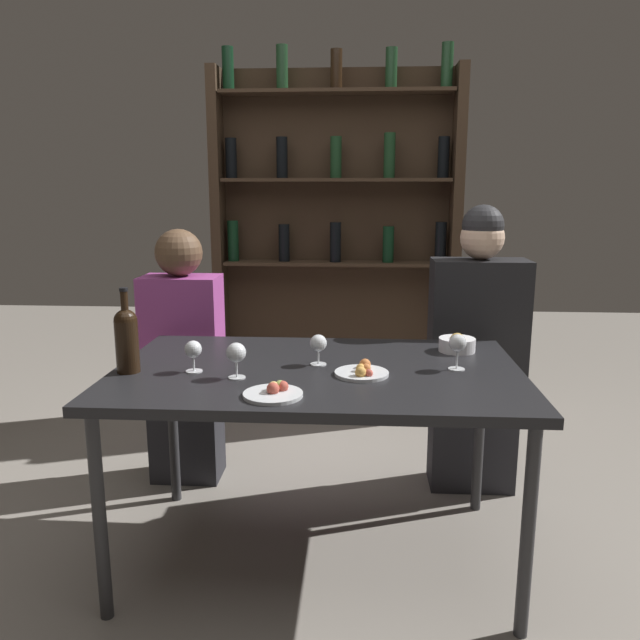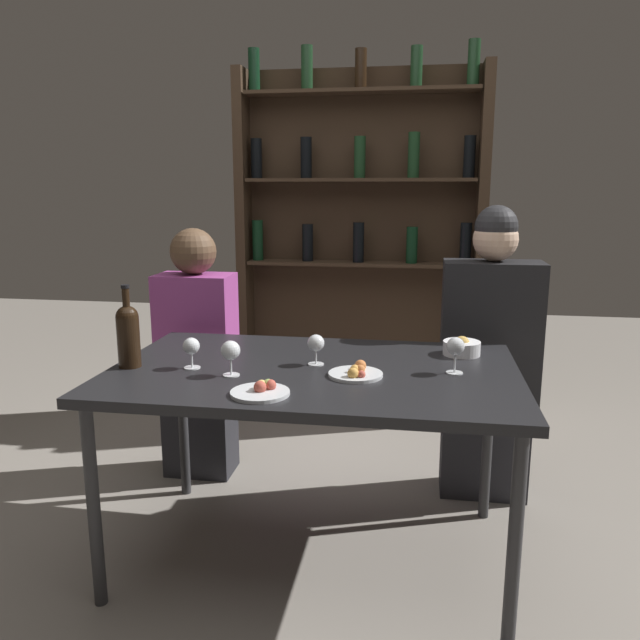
{
  "view_description": "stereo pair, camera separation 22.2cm",
  "coord_description": "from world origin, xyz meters",
  "px_view_note": "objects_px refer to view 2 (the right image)",
  "views": [
    {
      "loc": [
        0.15,
        -2.19,
        1.41
      ],
      "look_at": [
        0.0,
        0.14,
        0.91
      ],
      "focal_mm": 35.0,
      "sensor_mm": 36.0,
      "label": 1
    },
    {
      "loc": [
        0.37,
        -2.16,
        1.41
      ],
      "look_at": [
        0.0,
        0.14,
        0.91
      ],
      "focal_mm": 35.0,
      "sensor_mm": 36.0,
      "label": 2
    }
  ],
  "objects_px": {
    "wine_glass_3": "(316,344)",
    "food_plate_1": "(356,373)",
    "wine_glass_0": "(191,347)",
    "food_plate_0": "(262,390)",
    "seated_person_left": "(198,359)",
    "wine_glass_1": "(456,348)",
    "seated_person_right": "(489,361)",
    "snack_bowl": "(462,347)",
    "wine_bottle": "(128,333)",
    "wine_glass_2": "(231,352)"
  },
  "relations": [
    {
      "from": "wine_glass_3",
      "to": "food_plate_1",
      "type": "relative_size",
      "value": 0.6
    },
    {
      "from": "wine_glass_0",
      "to": "wine_glass_3",
      "type": "xyz_separation_m",
      "value": [
        0.44,
        0.12,
        0.0
      ]
    },
    {
      "from": "food_plate_0",
      "to": "seated_person_left",
      "type": "relative_size",
      "value": 0.16
    },
    {
      "from": "wine_glass_1",
      "to": "wine_glass_3",
      "type": "bearing_deg",
      "value": 176.54
    },
    {
      "from": "seated_person_left",
      "to": "seated_person_right",
      "type": "distance_m",
      "value": 1.38
    },
    {
      "from": "food_plate_1",
      "to": "snack_bowl",
      "type": "height_order",
      "value": "snack_bowl"
    },
    {
      "from": "food_plate_1",
      "to": "seated_person_left",
      "type": "relative_size",
      "value": 0.16
    },
    {
      "from": "wine_glass_0",
      "to": "snack_bowl",
      "type": "height_order",
      "value": "wine_glass_0"
    },
    {
      "from": "wine_glass_3",
      "to": "food_plate_0",
      "type": "xyz_separation_m",
      "value": [
        -0.12,
        -0.36,
        -0.07
      ]
    },
    {
      "from": "wine_bottle",
      "to": "wine_glass_0",
      "type": "distance_m",
      "value": 0.24
    },
    {
      "from": "seated_person_left",
      "to": "wine_glass_2",
      "type": "bearing_deg",
      "value": -62.0
    },
    {
      "from": "food_plate_1",
      "to": "snack_bowl",
      "type": "bearing_deg",
      "value": 42.51
    },
    {
      "from": "wine_glass_1",
      "to": "seated_person_right",
      "type": "relative_size",
      "value": 0.1
    },
    {
      "from": "wine_glass_3",
      "to": "seated_person_left",
      "type": "relative_size",
      "value": 0.09
    },
    {
      "from": "wine_glass_1",
      "to": "seated_person_right",
      "type": "height_order",
      "value": "seated_person_right"
    },
    {
      "from": "wine_glass_0",
      "to": "seated_person_right",
      "type": "distance_m",
      "value": 1.35
    },
    {
      "from": "wine_bottle",
      "to": "food_plate_1",
      "type": "bearing_deg",
      "value": 1.07
    },
    {
      "from": "wine_glass_0",
      "to": "food_plate_1",
      "type": "height_order",
      "value": "wine_glass_0"
    },
    {
      "from": "wine_glass_2",
      "to": "seated_person_left",
      "type": "height_order",
      "value": "seated_person_left"
    },
    {
      "from": "wine_bottle",
      "to": "snack_bowl",
      "type": "bearing_deg",
      "value": 16.7
    },
    {
      "from": "wine_bottle",
      "to": "wine_glass_2",
      "type": "relative_size",
      "value": 2.42
    },
    {
      "from": "wine_glass_1",
      "to": "seated_person_right",
      "type": "distance_m",
      "value": 0.69
    },
    {
      "from": "wine_glass_3",
      "to": "seated_person_left",
      "type": "height_order",
      "value": "seated_person_left"
    },
    {
      "from": "wine_glass_0",
      "to": "wine_glass_1",
      "type": "distance_m",
      "value": 0.95
    },
    {
      "from": "food_plate_0",
      "to": "seated_person_left",
      "type": "height_order",
      "value": "seated_person_left"
    },
    {
      "from": "wine_glass_2",
      "to": "wine_glass_1",
      "type": "bearing_deg",
      "value": 11.1
    },
    {
      "from": "wine_bottle",
      "to": "seated_person_right",
      "type": "xyz_separation_m",
      "value": [
        1.36,
        0.73,
        -0.25
      ]
    },
    {
      "from": "food_plate_0",
      "to": "food_plate_1",
      "type": "bearing_deg",
      "value": 40.69
    },
    {
      "from": "food_plate_0",
      "to": "wine_glass_2",
      "type": "bearing_deg",
      "value": 131.29
    },
    {
      "from": "wine_glass_3",
      "to": "food_plate_0",
      "type": "bearing_deg",
      "value": -107.92
    },
    {
      "from": "wine_glass_2",
      "to": "snack_bowl",
      "type": "xyz_separation_m",
      "value": [
        0.82,
        0.41,
        -0.06
      ]
    },
    {
      "from": "seated_person_right",
      "to": "wine_glass_1",
      "type": "bearing_deg",
      "value": -106.63
    },
    {
      "from": "wine_glass_1",
      "to": "wine_glass_3",
      "type": "xyz_separation_m",
      "value": [
        -0.5,
        0.03,
        -0.02
      ]
    },
    {
      "from": "food_plate_0",
      "to": "seated_person_left",
      "type": "bearing_deg",
      "value": 120.78
    },
    {
      "from": "seated_person_right",
      "to": "wine_glass_3",
      "type": "bearing_deg",
      "value": -139.2
    },
    {
      "from": "wine_glass_0",
      "to": "wine_glass_1",
      "type": "xyz_separation_m",
      "value": [
        0.94,
        0.09,
        0.02
      ]
    },
    {
      "from": "wine_glass_2",
      "to": "food_plate_0",
      "type": "bearing_deg",
      "value": -48.71
    },
    {
      "from": "food_plate_0",
      "to": "seated_person_right",
      "type": "height_order",
      "value": "seated_person_right"
    },
    {
      "from": "wine_glass_2",
      "to": "wine_glass_3",
      "type": "bearing_deg",
      "value": 33.96
    },
    {
      "from": "wine_glass_2",
      "to": "seated_person_right",
      "type": "bearing_deg",
      "value": 39.0
    },
    {
      "from": "wine_glass_0",
      "to": "food_plate_0",
      "type": "distance_m",
      "value": 0.41
    },
    {
      "from": "wine_glass_1",
      "to": "wine_glass_3",
      "type": "distance_m",
      "value": 0.51
    },
    {
      "from": "wine_glass_0",
      "to": "wine_glass_3",
      "type": "distance_m",
      "value": 0.45
    },
    {
      "from": "wine_bottle",
      "to": "seated_person_left",
      "type": "height_order",
      "value": "seated_person_left"
    },
    {
      "from": "wine_glass_1",
      "to": "food_plate_1",
      "type": "distance_m",
      "value": 0.36
    },
    {
      "from": "wine_glass_0",
      "to": "food_plate_0",
      "type": "xyz_separation_m",
      "value": [
        0.32,
        -0.24,
        -0.07
      ]
    },
    {
      "from": "wine_bottle",
      "to": "seated_person_right",
      "type": "height_order",
      "value": "seated_person_right"
    },
    {
      "from": "wine_glass_3",
      "to": "seated_person_right",
      "type": "distance_m",
      "value": 0.94
    },
    {
      "from": "wine_glass_0",
      "to": "wine_glass_3",
      "type": "relative_size",
      "value": 0.99
    },
    {
      "from": "wine_glass_3",
      "to": "snack_bowl",
      "type": "xyz_separation_m",
      "value": [
        0.54,
        0.23,
        -0.05
      ]
    }
  ]
}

